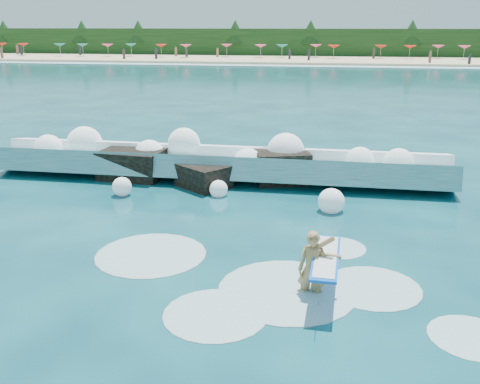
{
  "coord_description": "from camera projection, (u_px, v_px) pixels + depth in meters",
  "views": [
    {
      "loc": [
        3.95,
        -12.03,
        5.67
      ],
      "look_at": [
        1.5,
        2.0,
        1.2
      ],
      "focal_mm": 40.0,
      "sensor_mm": 36.0,
      "label": 1
    }
  ],
  "objects": [
    {
      "name": "ground",
      "position": [
        169.0,
        257.0,
        13.65
      ],
      "size": [
        200.0,
        200.0,
        0.0
      ],
      "primitive_type": "plane",
      "color": "#07303F",
      "rests_on": "ground"
    },
    {
      "name": "beach",
      "position": [
        311.0,
        60.0,
        86.9
      ],
      "size": [
        140.0,
        20.0,
        0.4
      ],
      "primitive_type": "cube",
      "color": "tan",
      "rests_on": "ground"
    },
    {
      "name": "wet_band",
      "position": [
        307.0,
        66.0,
        76.61
      ],
      "size": [
        140.0,
        5.0,
        0.08
      ],
      "primitive_type": "cube",
      "color": "silver",
      "rests_on": "ground"
    },
    {
      "name": "treeline",
      "position": [
        314.0,
        43.0,
        95.61
      ],
      "size": [
        140.0,
        4.0,
        5.0
      ],
      "primitive_type": "cube",
      "color": "black",
      "rests_on": "ground"
    },
    {
      "name": "breaking_wave",
      "position": [
        217.0,
        164.0,
        20.6
      ],
      "size": [
        17.38,
        2.74,
        1.5
      ],
      "color": "teal",
      "rests_on": "ground"
    },
    {
      "name": "rock_cluster",
      "position": [
        199.0,
        169.0,
        20.21
      ],
      "size": [
        8.11,
        3.32,
        1.37
      ],
      "color": "black",
      "rests_on": "ground"
    },
    {
      "name": "surfer_with_board",
      "position": [
        315.0,
        267.0,
        11.57
      ],
      "size": [
        0.94,
        2.91,
        1.75
      ],
      "color": "#A17C4B",
      "rests_on": "ground"
    },
    {
      "name": "wave_spray",
      "position": [
        203.0,
        154.0,
        20.43
      ],
      "size": [
        14.72,
        4.76,
        1.96
      ],
      "color": "white",
      "rests_on": "ground"
    },
    {
      "name": "surf_foam",
      "position": [
        257.0,
        281.0,
        12.35
      ],
      "size": [
        9.54,
        5.78,
        0.16
      ],
      "color": "silver",
      "rests_on": "ground"
    },
    {
      "name": "beach_umbrellas",
      "position": [
        311.0,
        46.0,
        88.17
      ],
      "size": [
        111.77,
        6.26,
        0.5
      ],
      "color": "red",
      "rests_on": "ground"
    },
    {
      "name": "beachgoers",
      "position": [
        323.0,
        54.0,
        84.79
      ],
      "size": [
        104.59,
        10.92,
        1.61
      ],
      "color": "#3F332D",
      "rests_on": "ground"
    }
  ]
}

